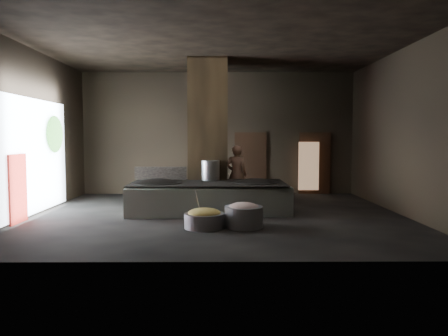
{
  "coord_description": "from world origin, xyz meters",
  "views": [
    {
      "loc": [
        0.09,
        -11.75,
        2.11
      ],
      "look_at": [
        0.18,
        0.41,
        1.25
      ],
      "focal_mm": 35.0,
      "sensor_mm": 36.0,
      "label": 1
    }
  ],
  "objects_px": {
    "wok_left": "(157,185)",
    "wok_right": "(256,185)",
    "hearth_platform": "(208,198)",
    "meat_basin": "(244,217)",
    "stock_pot": "(210,170)",
    "veg_basin": "(204,221)",
    "cook": "(236,174)"
  },
  "relations": [
    {
      "from": "hearth_platform",
      "to": "veg_basin",
      "type": "relative_size",
      "value": 4.75
    },
    {
      "from": "stock_pot",
      "to": "veg_basin",
      "type": "xyz_separation_m",
      "value": [
        -0.08,
        -2.83,
        -0.96
      ]
    },
    {
      "from": "stock_pot",
      "to": "veg_basin",
      "type": "height_order",
      "value": "stock_pot"
    },
    {
      "from": "hearth_platform",
      "to": "cook",
      "type": "distance_m",
      "value": 1.86
    },
    {
      "from": "stock_pot",
      "to": "wok_right",
      "type": "bearing_deg",
      "value": -21.04
    },
    {
      "from": "cook",
      "to": "stock_pot",
      "type": "bearing_deg",
      "value": 55.64
    },
    {
      "from": "meat_basin",
      "to": "stock_pot",
      "type": "bearing_deg",
      "value": 106.98
    },
    {
      "from": "hearth_platform",
      "to": "stock_pot",
      "type": "bearing_deg",
      "value": 81.45
    },
    {
      "from": "stock_pot",
      "to": "cook",
      "type": "relative_size",
      "value": 0.31
    },
    {
      "from": "hearth_platform",
      "to": "stock_pot",
      "type": "height_order",
      "value": "stock_pot"
    },
    {
      "from": "wok_left",
      "to": "wok_right",
      "type": "height_order",
      "value": "wok_left"
    },
    {
      "from": "meat_basin",
      "to": "hearth_platform",
      "type": "bearing_deg",
      "value": 111.98
    },
    {
      "from": "wok_right",
      "to": "meat_basin",
      "type": "bearing_deg",
      "value": -101.39
    },
    {
      "from": "veg_basin",
      "to": "wok_left",
      "type": "bearing_deg",
      "value": 122.52
    },
    {
      "from": "stock_pot",
      "to": "veg_basin",
      "type": "bearing_deg",
      "value": -91.56
    },
    {
      "from": "wok_right",
      "to": "veg_basin",
      "type": "xyz_separation_m",
      "value": [
        -1.38,
        -2.33,
        -0.58
      ]
    },
    {
      "from": "cook",
      "to": "veg_basin",
      "type": "distance_m",
      "value": 4.02
    },
    {
      "from": "hearth_platform",
      "to": "veg_basin",
      "type": "xyz_separation_m",
      "value": [
        -0.03,
        -2.28,
        -0.21
      ]
    },
    {
      "from": "wok_left",
      "to": "veg_basin",
      "type": "bearing_deg",
      "value": -57.48
    },
    {
      "from": "hearth_platform",
      "to": "meat_basin",
      "type": "distance_m",
      "value": 2.39
    },
    {
      "from": "hearth_platform",
      "to": "meat_basin",
      "type": "relative_size",
      "value": 4.94
    },
    {
      "from": "hearth_platform",
      "to": "wok_left",
      "type": "distance_m",
      "value": 1.5
    },
    {
      "from": "veg_basin",
      "to": "meat_basin",
      "type": "xyz_separation_m",
      "value": [
        0.92,
        0.07,
        0.07
      ]
    },
    {
      "from": "stock_pot",
      "to": "veg_basin",
      "type": "distance_m",
      "value": 2.99
    },
    {
      "from": "wok_left",
      "to": "wok_right",
      "type": "relative_size",
      "value": 1.07
    },
    {
      "from": "wok_left",
      "to": "meat_basin",
      "type": "relative_size",
      "value": 1.56
    },
    {
      "from": "veg_basin",
      "to": "stock_pot",
      "type": "bearing_deg",
      "value": 88.44
    },
    {
      "from": "hearth_platform",
      "to": "cook",
      "type": "relative_size",
      "value": 2.39
    },
    {
      "from": "wok_left",
      "to": "meat_basin",
      "type": "xyz_separation_m",
      "value": [
        2.34,
        -2.16,
        -0.5
      ]
    },
    {
      "from": "wok_left",
      "to": "wok_right",
      "type": "bearing_deg",
      "value": 2.05
    },
    {
      "from": "wok_left",
      "to": "stock_pot",
      "type": "height_order",
      "value": "stock_pot"
    },
    {
      "from": "hearth_platform",
      "to": "wok_right",
      "type": "relative_size",
      "value": 3.41
    }
  ]
}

